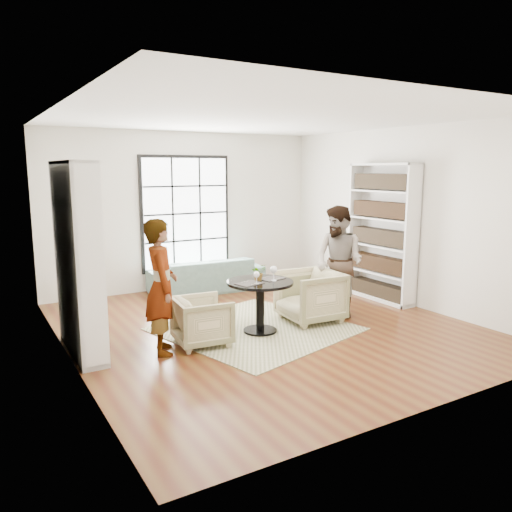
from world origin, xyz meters
TOP-DOWN VIEW (x-y plane):
  - ground at (0.00, 0.00)m, footprint 6.00×6.00m
  - room_shell at (0.00, 0.54)m, footprint 6.00×6.01m
  - rug at (-0.21, -0.03)m, footprint 2.89×2.89m
  - pedestal_table at (-0.22, -0.17)m, footprint 0.94×0.94m
  - sofa at (0.18, 2.45)m, footprint 2.18×0.96m
  - armchair_left at (-1.13, -0.21)m, footprint 0.77×0.76m
  - armchair_right at (0.71, -0.11)m, footprint 0.92×0.90m
  - person_left at (-1.68, -0.21)m, footprint 0.55×0.71m
  - person_right at (1.26, -0.11)m, footprint 0.84×0.98m
  - placemat_left at (-0.43, -0.24)m, footprint 0.39×0.33m
  - placemat_right at (0.00, -0.13)m, footprint 0.39×0.33m
  - cutlery_left at (-0.43, -0.24)m, footprint 0.19×0.25m
  - cutlery_right at (0.00, -0.13)m, footprint 0.19×0.25m
  - wine_glass_left at (-0.36, -0.31)m, footprint 0.08×0.08m
  - wine_glass_right at (-0.05, -0.26)m, footprint 0.10×0.10m
  - flower_centerpiece at (-0.21, -0.12)m, footprint 0.24×0.21m

SIDE VIEW (x-z plane):
  - ground at x=0.00m, z-range 0.00..0.00m
  - rug at x=-0.21m, z-range 0.00..0.01m
  - sofa at x=0.18m, z-range 0.00..0.62m
  - armchair_left at x=-1.13m, z-range 0.00..0.64m
  - armchair_right at x=0.71m, z-range 0.00..0.78m
  - pedestal_table at x=-0.22m, z-range 0.17..0.92m
  - placemat_left at x=-0.43m, z-range 0.75..0.76m
  - placemat_right at x=0.00m, z-range 0.75..0.76m
  - cutlery_left at x=-0.43m, z-range 0.76..0.76m
  - cutlery_right at x=0.00m, z-range 0.76..0.76m
  - person_left at x=-1.68m, z-range 0.00..1.71m
  - flower_centerpiece at x=-0.21m, z-range 0.75..0.98m
  - person_right at x=1.26m, z-range 0.00..1.74m
  - wine_glass_left at x=-0.36m, z-range 0.79..0.97m
  - wine_glass_right at x=-0.05m, z-range 0.80..1.01m
  - room_shell at x=0.00m, z-range -1.74..4.26m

